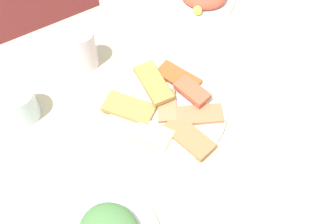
{
  "coord_description": "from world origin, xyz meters",
  "views": [
    {
      "loc": [
        -0.33,
        -0.56,
        1.75
      ],
      "look_at": [
        0.01,
        0.01,
        0.77
      ],
      "focal_mm": 49.91,
      "sensor_mm": 36.0,
      "label": 1
    }
  ],
  "objects_px": {
    "pide_platter": "(168,110)",
    "drinking_glass": "(21,105)",
    "dining_table": "(168,137)",
    "soda_can": "(84,49)",
    "dining_chair": "(43,6)"
  },
  "relations": [
    {
      "from": "dining_table",
      "to": "soda_can",
      "type": "height_order",
      "value": "soda_can"
    },
    {
      "from": "pide_platter",
      "to": "drinking_glass",
      "type": "bearing_deg",
      "value": 150.6
    },
    {
      "from": "pide_platter",
      "to": "dining_table",
      "type": "bearing_deg",
      "value": -123.31
    },
    {
      "from": "pide_platter",
      "to": "soda_can",
      "type": "distance_m",
      "value": 0.28
    },
    {
      "from": "dining_chair",
      "to": "pide_platter",
      "type": "height_order",
      "value": "dining_chair"
    },
    {
      "from": "dining_table",
      "to": "dining_chair",
      "type": "height_order",
      "value": "dining_chair"
    },
    {
      "from": "dining_chair",
      "to": "pide_platter",
      "type": "xyz_separation_m",
      "value": [
        0.08,
        -0.79,
        0.24
      ]
    },
    {
      "from": "pide_platter",
      "to": "soda_can",
      "type": "relative_size",
      "value": 2.63
    },
    {
      "from": "dining_chair",
      "to": "soda_can",
      "type": "distance_m",
      "value": 0.6
    },
    {
      "from": "dining_chair",
      "to": "drinking_glass",
      "type": "relative_size",
      "value": 9.9
    },
    {
      "from": "dining_table",
      "to": "dining_chair",
      "type": "distance_m",
      "value": 0.83
    },
    {
      "from": "dining_chair",
      "to": "soda_can",
      "type": "xyz_separation_m",
      "value": [
        -0.03,
        -0.53,
        0.29
      ]
    },
    {
      "from": "pide_platter",
      "to": "drinking_glass",
      "type": "relative_size",
      "value": 3.48
    },
    {
      "from": "dining_table",
      "to": "dining_chair",
      "type": "relative_size",
      "value": 1.16
    },
    {
      "from": "drinking_glass",
      "to": "pide_platter",
      "type": "bearing_deg",
      "value": -29.4
    }
  ]
}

